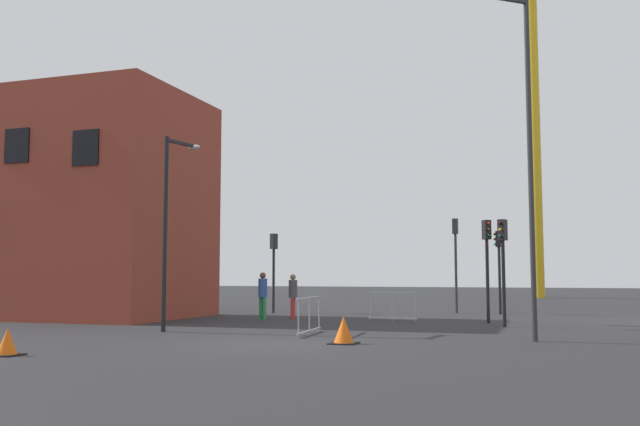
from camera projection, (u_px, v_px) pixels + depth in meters
name	position (u px, v px, depth m)	size (l,w,h in m)	color
ground	(272.00, 344.00, 17.32)	(160.00, 160.00, 0.00)	#28282B
brick_building	(74.00, 208.00, 28.88)	(10.17, 6.74, 9.02)	brown
construction_crane	(533.00, 72.00, 53.38)	(2.61, 13.05, 27.85)	gold
streetlamp_tall	(522.00, 138.00, 18.44)	(1.81, 1.40, 9.22)	#2D2D30
streetlamp_short	(170.00, 215.00, 21.55)	(0.53, 1.48, 6.01)	black
traffic_light_near	(503.00, 254.00, 23.15)	(0.33, 0.39, 3.57)	black
traffic_light_verge	(499.00, 258.00, 30.50)	(0.38, 0.25, 3.64)	black
traffic_light_crosswalk	(456.00, 250.00, 31.80)	(0.25, 0.37, 4.29)	#2D2D30
traffic_light_median	(274.00, 259.00, 31.72)	(0.34, 0.39, 3.60)	#232326
traffic_light_far	(487.00, 253.00, 25.00)	(0.36, 0.38, 3.70)	black
pedestrian_walking	(263.00, 292.00, 26.72)	(0.34, 0.34, 1.82)	#2D844C
pedestrian_waiting	(293.00, 293.00, 27.51)	(0.34, 0.34, 1.74)	red
safety_barrier_right_run	(309.00, 315.00, 20.09)	(0.24, 2.51, 1.08)	gray
safety_barrier_left_run	(392.00, 306.00, 26.10)	(1.94, 0.25, 1.08)	#B2B5BA
traffic_cone_by_barrier	(7.00, 343.00, 14.93)	(0.58, 0.58, 0.59)	black
traffic_cone_orange	(344.00, 331.00, 17.45)	(0.68, 0.68, 0.69)	black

